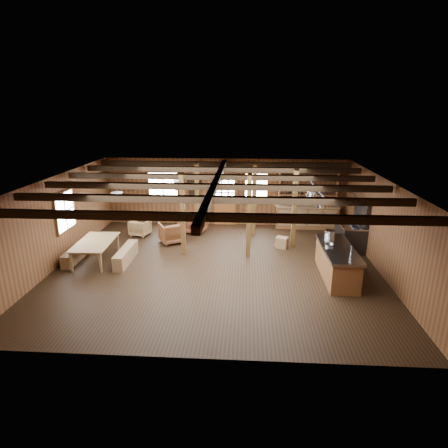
{
  "coord_description": "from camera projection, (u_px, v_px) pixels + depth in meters",
  "views": [
    {
      "loc": [
        0.92,
        -10.81,
        4.86
      ],
      "look_at": [
        0.19,
        0.81,
        1.17
      ],
      "focal_mm": 30.0,
      "sensor_mm": 36.0,
      "label": 1
    }
  ],
  "objects": [
    {
      "name": "armchair_c",
      "position": [
        140.0,
        228.0,
        14.6
      ],
      "size": [
        0.82,
        0.83,
        0.63
      ],
      "primitive_type": "imported",
      "rotation": [
        0.0,
        0.0,
        2.89
      ],
      "color": "#997345",
      "rests_on": "floor"
    },
    {
      "name": "armchair_b",
      "position": [
        195.0,
        223.0,
        14.92
      ],
      "size": [
        1.03,
        1.05,
        0.79
      ],
      "primitive_type": "imported",
      "rotation": [
        0.0,
        0.0,
        2.9
      ],
      "color": "brown",
      "rests_on": "floor"
    },
    {
      "name": "bench_aisle",
      "position": [
        126.0,
        255.0,
        12.12
      ],
      "size": [
        0.32,
        1.71,
        0.47
      ],
      "primitive_type": "cube",
      "color": "brown",
      "rests_on": "floor"
    },
    {
      "name": "ceiling_joists",
      "position": [
        216.0,
        182.0,
        11.17
      ],
      "size": [
        9.8,
        8.82,
        0.18
      ],
      "color": "black",
      "rests_on": "ceiling"
    },
    {
      "name": "notice_boards",
      "position": [
        189.0,
        186.0,
        15.64
      ],
      "size": [
        1.08,
        0.03,
        0.9
      ],
      "color": "silver",
      "rests_on": "wall_back"
    },
    {
      "name": "back_counter",
      "position": [
        307.0,
        214.0,
        15.43
      ],
      "size": [
        2.55,
        0.6,
        2.45
      ],
      "color": "brown",
      "rests_on": "floor"
    },
    {
      "name": "armchair_a",
      "position": [
        172.0,
        233.0,
        13.82
      ],
      "size": [
        1.11,
        1.12,
        0.76
      ],
      "primitive_type": "imported",
      "rotation": [
        0.0,
        0.0,
        3.62
      ],
      "color": "brown",
      "rests_on": "floor"
    },
    {
      "name": "window_back_left",
      "position": [
        163.0,
        187.0,
        15.73
      ],
      "size": [
        1.32,
        0.06,
        1.32
      ],
      "color": "white",
      "rests_on": "wall_back"
    },
    {
      "name": "step_stool",
      "position": [
        282.0,
        243.0,
        13.32
      ],
      "size": [
        0.54,
        0.47,
        0.4
      ],
      "primitive_type": "cube",
      "rotation": [
        0.0,
        0.0,
        -0.4
      ],
      "color": "brown",
      "rests_on": "floor"
    },
    {
      "name": "bowl",
      "position": [
        329.0,
        245.0,
        10.95
      ],
      "size": [
        0.26,
        0.26,
        0.06
      ],
      "primitive_type": "imported",
      "rotation": [
        0.0,
        0.0,
        0.05
      ],
      "color": "silver",
      "rests_on": "kitchen_island"
    },
    {
      "name": "timber_posts",
      "position": [
        235.0,
        207.0,
        13.34
      ],
      "size": [
        3.95,
        2.35,
        2.8
      ],
      "color": "#3F2912",
      "rests_on": "floor"
    },
    {
      "name": "counter_pot",
      "position": [
        330.0,
        233.0,
        11.77
      ],
      "size": [
        0.31,
        0.31,
        0.18
      ],
      "primitive_type": "cylinder",
      "color": "silver",
      "rests_on": "kitchen_island"
    },
    {
      "name": "bench_wall",
      "position": [
        75.0,
        255.0,
        12.23
      ],
      "size": [
        0.29,
        1.52,
        0.42
      ],
      "primitive_type": "cube",
      "color": "brown",
      "rests_on": "floor"
    },
    {
      "name": "window_back_right",
      "position": [
        256.0,
        188.0,
        15.49
      ],
      "size": [
        1.02,
        0.06,
        1.32
      ],
      "color": "white",
      "rests_on": "wall_back"
    },
    {
      "name": "room",
      "position": [
        216.0,
        225.0,
        11.39
      ],
      "size": [
        10.04,
        9.04,
        2.84
      ],
      "color": "black",
      "rests_on": "ground"
    },
    {
      "name": "dining_table",
      "position": [
        97.0,
        251.0,
        12.14
      ],
      "size": [
        1.16,
        1.98,
        0.68
      ],
      "primitive_type": "imported",
      "rotation": [
        0.0,
        0.0,
        1.61
      ],
      "color": "olive",
      "rests_on": "floor"
    },
    {
      "name": "window_left",
      "position": [
        65.0,
        211.0,
        12.1
      ],
      "size": [
        0.14,
        1.24,
        1.32
      ],
      "color": "white",
      "rests_on": "wall_back"
    },
    {
      "name": "back_door",
      "position": [
        225.0,
        204.0,
        15.78
      ],
      "size": [
        1.02,
        0.08,
        2.15
      ],
      "color": "brown",
      "rests_on": "floor"
    },
    {
      "name": "kitchen_island",
      "position": [
        337.0,
        262.0,
        10.98
      ],
      "size": [
        0.89,
        2.5,
        1.2
      ],
      "rotation": [
        0.0,
        0.0,
        0.0
      ],
      "color": "brown",
      "rests_on": "floor"
    },
    {
      "name": "commercial_range",
      "position": [
        352.0,
        231.0,
        13.22
      ],
      "size": [
        0.8,
        1.55,
        1.92
      ],
      "color": "#303032",
      "rests_on": "floor"
    },
    {
      "name": "pot_rack",
      "position": [
        314.0,
        195.0,
        11.33
      ],
      "size": [
        0.4,
        3.0,
        0.45
      ],
      "color": "#303032",
      "rests_on": "ceiling"
    },
    {
      "name": "pendant_lamps",
      "position": [
        150.0,
        189.0,
        12.22
      ],
      "size": [
        1.86,
        2.36,
        0.66
      ],
      "color": "#303032",
      "rests_on": "ceiling"
    }
  ]
}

